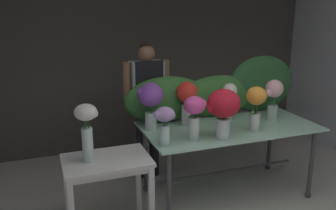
{
  "coord_description": "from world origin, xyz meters",
  "views": [
    {
      "loc": [
        -1.58,
        -1.78,
        2.12
      ],
      "look_at": [
        -0.4,
        1.45,
        1.15
      ],
      "focal_mm": 38.96,
      "sensor_mm": 36.0,
      "label": 1
    }
  ],
  "objects": [
    {
      "name": "vase_sunset_peonies",
      "position": [
        0.49,
        1.26,
        1.13
      ],
      "size": [
        0.21,
        0.21,
        0.47
      ],
      "color": "silver",
      "rests_on": "display_table_glass"
    },
    {
      "name": "vase_violet_dahlias",
      "position": [
        -0.51,
        1.69,
        1.16
      ],
      "size": [
        0.27,
        0.26,
        0.5
      ],
      "color": "silver",
      "rests_on": "display_table_glass"
    },
    {
      "name": "display_table_glass",
      "position": [
        0.33,
        1.52,
        0.71
      ],
      "size": [
        1.87,
        0.97,
        0.84
      ],
      "color": "#A6D7BD",
      "rests_on": "ground"
    },
    {
      "name": "side_table_white",
      "position": [
        -1.06,
        1.27,
        0.65
      ],
      "size": [
        0.78,
        0.53,
        0.76
      ],
      "color": "white",
      "rests_on": "ground"
    },
    {
      "name": "vase_blush_snapdragons",
      "position": [
        0.88,
        1.51,
        1.11
      ],
      "size": [
        0.23,
        0.2,
        0.46
      ],
      "color": "silver",
      "rests_on": "display_table_glass"
    },
    {
      "name": "foliage_backdrop",
      "position": [
        0.33,
        1.88,
        1.11
      ],
      "size": [
        2.14,
        0.31,
        0.68
      ],
      "color": "#387033",
      "rests_on": "display_table_glass"
    },
    {
      "name": "vase_scarlet_stock",
      "position": [
        -0.11,
        1.67,
        1.14
      ],
      "size": [
        0.23,
        0.22,
        0.48
      ],
      "color": "silver",
      "rests_on": "display_table_glass"
    },
    {
      "name": "florist",
      "position": [
        -0.37,
        2.26,
        1.02
      ],
      "size": [
        0.57,
        0.24,
        1.66
      ],
      "color": "#232328",
      "rests_on": "ground"
    },
    {
      "name": "vase_lilac_freesia",
      "position": [
        -0.52,
        1.2,
        1.07
      ],
      "size": [
        0.21,
        0.18,
        0.37
      ],
      "color": "silver",
      "rests_on": "display_table_glass"
    },
    {
      "name": "vase_crimson_carnations",
      "position": [
        0.07,
        1.18,
        1.15
      ],
      "size": [
        0.33,
        0.32,
        0.5
      ],
      "color": "silver",
      "rests_on": "display_table_glass"
    },
    {
      "name": "wall_back",
      "position": [
        0.0,
        3.38,
        1.37
      ],
      "size": [
        5.15,
        0.12,
        2.74
      ],
      "primitive_type": "cube",
      "color": "#4C4742",
      "rests_on": "ground"
    },
    {
      "name": "ground_plane",
      "position": [
        0.0,
        1.69,
        0.0
      ],
      "size": [
        7.44,
        7.44,
        0.0
      ],
      "primitive_type": "plane",
      "color": "beige"
    },
    {
      "name": "vase_white_roses_tall",
      "position": [
        -1.21,
        1.27,
        1.08
      ],
      "size": [
        0.21,
        0.2,
        0.53
      ],
      "color": "silver",
      "rests_on": "side_table_white"
    },
    {
      "name": "vase_ivory_hydrangea",
      "position": [
        0.4,
        1.66,
        1.09
      ],
      "size": [
        0.17,
        0.17,
        0.43
      ],
      "color": "silver",
      "rests_on": "display_table_glass"
    },
    {
      "name": "vase_fuchsia_lilies",
      "position": [
        -0.21,
        1.24,
        1.11
      ],
      "size": [
        0.22,
        0.21,
        0.44
      ],
      "color": "silver",
      "rests_on": "display_table_glass"
    }
  ]
}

